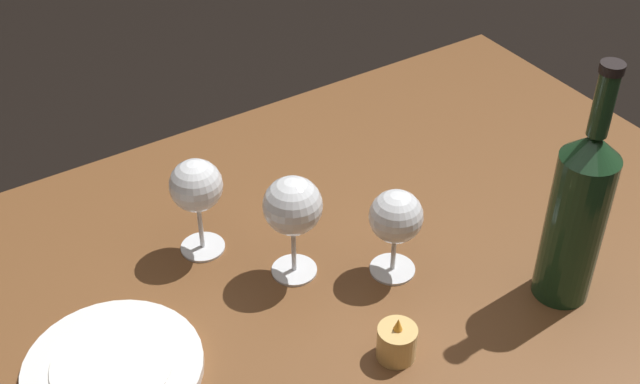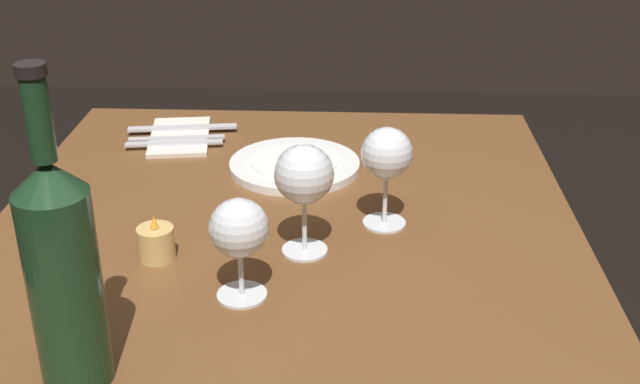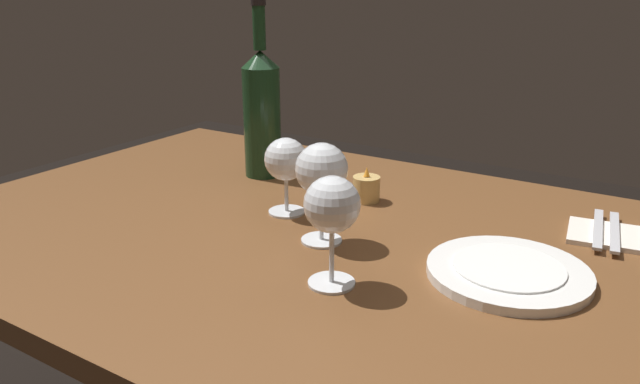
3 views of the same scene
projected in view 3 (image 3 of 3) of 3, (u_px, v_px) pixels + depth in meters
dining_table at (301, 273)px, 1.07m from camera, size 1.30×0.90×0.74m
wine_glass_left at (332, 208)px, 0.80m from camera, size 0.08×0.08×0.16m
wine_glass_right at (322, 172)px, 0.94m from camera, size 0.08×0.08×0.16m
wine_glass_centre at (286, 161)px, 1.07m from camera, size 0.08×0.08×0.14m
wine_bottle at (262, 111)px, 1.27m from camera, size 0.08×0.08×0.36m
votive_candle at (366, 189)px, 1.15m from camera, size 0.05×0.05×0.07m
dinner_plate at (507, 273)px, 0.86m from camera, size 0.23×0.23×0.02m
folded_napkin at (631, 239)px, 0.98m from camera, size 0.20×0.13×0.01m
fork_inner at (615, 232)px, 0.99m from camera, size 0.04×0.18×0.00m
fork_outer at (598, 229)px, 1.00m from camera, size 0.04×0.18×0.00m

